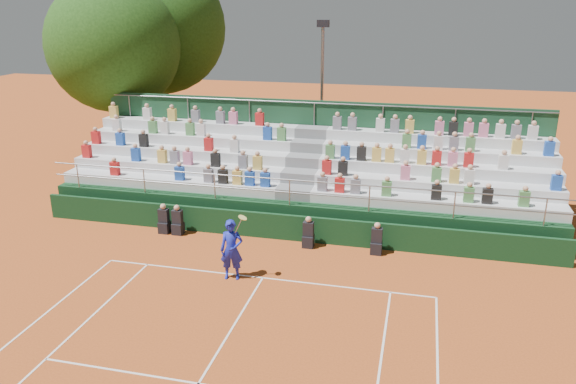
% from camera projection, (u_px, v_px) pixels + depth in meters
% --- Properties ---
extents(ground, '(90.00, 90.00, 0.00)m').
position_uv_depth(ground, '(263.00, 278.00, 18.26)').
color(ground, '#B04E1D').
rests_on(ground, ground).
extents(courtside_wall, '(20.00, 0.15, 1.00)m').
position_uv_depth(courtside_wall, '(286.00, 227.00, 21.05)').
color(courtside_wall, black).
rests_on(courtside_wall, ground).
extents(line_officials, '(8.57, 0.40, 1.19)m').
position_uv_depth(line_officials, '(253.00, 230.00, 20.89)').
color(line_officials, black).
rests_on(line_officials, ground).
extents(grandstand, '(20.00, 5.20, 4.40)m').
position_uv_depth(grandstand, '(305.00, 186.00, 23.83)').
color(grandstand, black).
rests_on(grandstand, ground).
extents(tennis_player, '(0.94, 0.61, 2.22)m').
position_uv_depth(tennis_player, '(232.00, 250.00, 17.93)').
color(tennis_player, '#1723B3').
rests_on(tennis_player, ground).
extents(tree_west, '(6.75, 6.75, 9.77)m').
position_uv_depth(tree_west, '(114.00, 46.00, 28.54)').
color(tree_west, '#332112').
rests_on(tree_west, ground).
extents(tree_east, '(7.45, 7.45, 10.84)m').
position_uv_depth(tree_east, '(160.00, 28.00, 31.87)').
color(tree_east, '#332112').
rests_on(tree_east, ground).
extents(floodlight_mast, '(0.60, 0.25, 7.67)m').
position_uv_depth(floodlight_mast, '(322.00, 85.00, 28.58)').
color(floodlight_mast, gray).
rests_on(floodlight_mast, ground).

